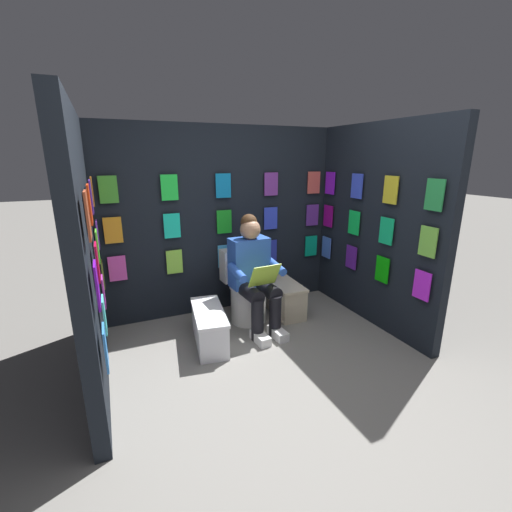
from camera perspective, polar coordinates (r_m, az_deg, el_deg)
ground_plane at (r=2.82m, az=7.87°, el=-22.40°), size 30.00×30.00×0.00m
display_wall_back at (r=3.96m, az=-5.66°, el=5.75°), size 2.76×0.14×2.08m
display_wall_left at (r=3.84m, az=19.11°, el=4.62°), size 0.14×1.81×2.08m
display_wall_right at (r=2.85m, az=-26.36°, el=0.07°), size 0.14×1.81×2.08m
toilet at (r=3.82m, az=-1.81°, el=-5.75°), size 0.42×0.57×0.77m
person_reading at (r=3.54m, az=-0.28°, el=-2.85°), size 0.54×0.70×1.19m
comic_longbox_near at (r=4.01m, az=4.68°, el=-6.85°), size 0.32×0.63×0.37m
comic_longbox_far at (r=3.41m, az=-7.73°, el=-11.52°), size 0.38×0.76×0.35m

